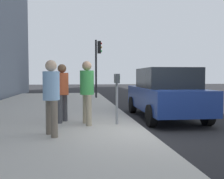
% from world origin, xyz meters
% --- Properties ---
extents(ground_plane, '(80.00, 80.00, 0.00)m').
position_xyz_m(ground_plane, '(0.00, 0.00, 0.00)').
color(ground_plane, '#232326').
rests_on(ground_plane, ground).
extents(sidewalk_slab, '(28.00, 6.00, 0.15)m').
position_xyz_m(sidewalk_slab, '(0.00, 3.00, 0.07)').
color(sidewalk_slab, '#B7B2A8').
rests_on(sidewalk_slab, ground_plane).
extents(parking_meter, '(0.36, 0.12, 1.41)m').
position_xyz_m(parking_meter, '(0.61, 0.63, 1.17)').
color(parking_meter, gray).
rests_on(parking_meter, sidewalk_slab).
extents(pedestrian_at_meter, '(0.52, 0.38, 1.76)m').
position_xyz_m(pedestrian_at_meter, '(0.67, 1.46, 1.19)').
color(pedestrian_at_meter, tan).
rests_on(pedestrian_at_meter, sidewalk_slab).
extents(pedestrian_bystander, '(0.49, 0.37, 1.70)m').
position_xyz_m(pedestrian_bystander, '(-0.54, 2.30, 1.14)').
color(pedestrian_bystander, '#726656').
rests_on(pedestrian_bystander, sidewalk_slab).
extents(parking_officer, '(0.49, 0.37, 1.69)m').
position_xyz_m(parking_officer, '(1.14, 2.16, 1.14)').
color(parking_officer, '#47474C').
rests_on(parking_officer, sidewalk_slab).
extents(parked_sedan_near, '(4.45, 2.06, 1.77)m').
position_xyz_m(parked_sedan_near, '(2.19, -1.35, 0.89)').
color(parked_sedan_near, navy).
rests_on(parked_sedan_near, ground_plane).
extents(traffic_signal, '(0.24, 0.44, 3.60)m').
position_xyz_m(traffic_signal, '(9.40, 0.44, 2.58)').
color(traffic_signal, black).
rests_on(traffic_signal, sidewalk_slab).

